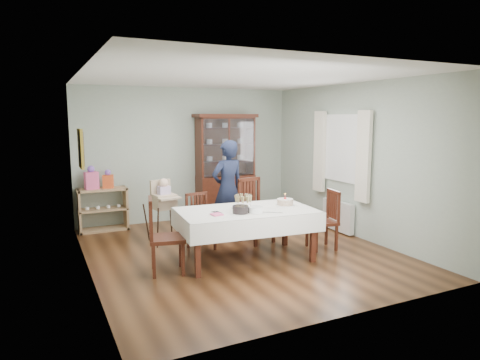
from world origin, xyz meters
TOP-DOWN VIEW (x-y plane):
  - floor at (0.00, 0.00)m, footprint 5.00×5.00m
  - room_shell at (0.00, 0.53)m, footprint 5.00×5.00m
  - dining_table at (-0.08, -0.38)m, footprint 2.09×1.31m
  - china_cabinet at (0.75, 2.26)m, footprint 1.30×0.48m
  - sideboard at (-1.75, 2.28)m, footprint 0.90×0.38m
  - picture_frame at (-2.22, 0.80)m, footprint 0.04×0.48m
  - window at (2.22, 0.30)m, footprint 0.04×1.02m
  - curtain_left at (2.16, -0.32)m, footprint 0.07×0.30m
  - curtain_right at (2.16, 0.92)m, footprint 0.07×0.30m
  - radiator at (2.16, 0.30)m, footprint 0.10×0.80m
  - chair_far_left at (-0.50, 0.42)m, footprint 0.42×0.42m
  - chair_far_right at (0.49, 0.38)m, footprint 0.57×0.57m
  - chair_end_left at (-1.30, -0.39)m, footprint 0.56×0.56m
  - chair_end_right at (1.28, -0.42)m, footprint 0.49×0.49m
  - woman at (0.20, 0.90)m, footprint 0.68×0.50m
  - high_chair at (-0.91, 1.08)m, footprint 0.56×0.56m
  - champagne_tray at (-0.10, -0.32)m, footprint 0.35×0.35m
  - birthday_cake at (0.58, -0.39)m, footprint 0.29×0.29m
  - plate_stack_dark at (-0.26, -0.55)m, footprint 0.27×0.27m
  - plate_stack_white at (-0.05, -0.62)m, footprint 0.22×0.22m
  - napkin_stack at (-0.61, -0.52)m, footprint 0.16×0.16m
  - cutlery at (-0.59, -0.39)m, footprint 0.13×0.18m
  - cake_knife at (0.17, -0.73)m, footprint 0.24×0.17m
  - gift_bag_pink at (-1.93, 2.26)m, footprint 0.26×0.19m
  - gift_bag_orange at (-1.64, 2.26)m, footprint 0.22×0.18m

SIDE VIEW (x-z plane):
  - floor at x=0.00m, z-range 0.00..0.00m
  - chair_far_left at x=-0.50m, z-range -0.18..0.71m
  - chair_end_right at x=1.28m, z-range -0.19..0.76m
  - radiator at x=2.16m, z-range 0.02..0.57m
  - chair_end_left at x=-1.30m, z-range -0.21..0.83m
  - chair_far_right at x=0.49m, z-range -0.22..0.86m
  - dining_table at x=-0.08m, z-range 0.00..0.76m
  - sideboard at x=-1.75m, z-range 0.00..0.80m
  - high_chair at x=-0.91m, z-range -0.12..0.97m
  - cake_knife at x=0.17m, z-range 0.76..0.77m
  - cutlery at x=-0.59m, z-range 0.76..0.77m
  - napkin_stack at x=-0.61m, z-range 0.76..0.78m
  - plate_stack_white at x=-0.05m, z-range 0.76..0.85m
  - birthday_cake at x=0.58m, z-range 0.71..0.91m
  - plate_stack_dark at x=-0.26m, z-range 0.76..0.87m
  - champagne_tray at x=-0.10m, z-range 0.72..0.94m
  - woman at x=0.20m, z-range 0.00..1.72m
  - gift_bag_orange at x=-1.64m, z-range 0.78..1.13m
  - gift_bag_pink at x=-1.93m, z-range 0.77..1.21m
  - china_cabinet at x=0.75m, z-range 0.04..2.21m
  - curtain_left at x=2.16m, z-range 0.67..2.23m
  - curtain_right at x=2.16m, z-range 0.67..2.23m
  - window at x=2.22m, z-range 0.94..2.16m
  - picture_frame at x=-2.22m, z-range 1.36..1.94m
  - room_shell at x=0.00m, z-range -0.80..4.20m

